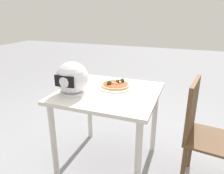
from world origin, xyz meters
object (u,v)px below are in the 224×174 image
Objects in this scene: pizza at (116,84)px; dining_table at (108,103)px; chair_side at (202,130)px; motorcycle_helmet at (72,79)px.

dining_table is at bearing 80.04° from pizza.
pizza is 0.81m from chair_side.
dining_table is 0.79m from chair_side.
chair_side is (-0.76, 0.10, -0.26)m from pizza.
motorcycle_helmet reaches higher than pizza.
motorcycle_helmet is at bearing 9.42° from chair_side.
motorcycle_helmet is 0.30× the size of chair_side.
chair_side reaches higher than pizza.
chair_side reaches higher than dining_table.
motorcycle_helmet is at bearing 29.64° from dining_table.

